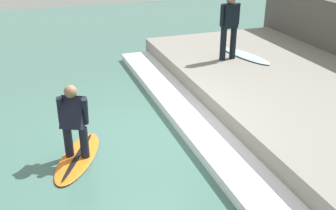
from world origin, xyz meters
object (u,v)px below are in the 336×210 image
object	(u,v)px
surfboard_riding	(78,157)
surfer_riding	(74,118)
surfboard_waiting_near	(246,56)
surfer_waiting_near	(229,24)

from	to	relation	value
surfboard_riding	surfer_riding	world-z (taller)	surfer_riding
surfboard_waiting_near	surfer_waiting_near	bearing A→B (deg)	-179.28
surfboard_riding	surfer_waiting_near	world-z (taller)	surfer_waiting_near
surfboard_riding	surfboard_waiting_near	distance (m)	5.63
surfer_riding	surfer_waiting_near	size ratio (longest dim) A/B	0.81
surfboard_riding	surfer_riding	xyz separation A→B (m)	(-0.00, -0.00, 0.78)
surfer_riding	surfer_waiting_near	world-z (taller)	surfer_waiting_near
surfer_waiting_near	surfboard_riding	bearing A→B (deg)	-147.85
surfboard_riding	surfboard_waiting_near	world-z (taller)	surfboard_waiting_near
surfer_waiting_near	surfboard_waiting_near	xyz separation A→B (m)	(0.56, 0.01, -0.91)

